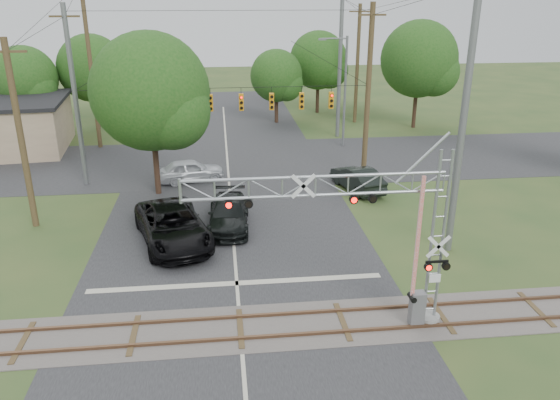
{
  "coord_description": "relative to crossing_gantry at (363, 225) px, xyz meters",
  "views": [
    {
      "loc": [
        -0.47,
        -15.79,
        12.11
      ],
      "look_at": [
        2.15,
        7.5,
        3.12
      ],
      "focal_mm": 35.0,
      "sensor_mm": 36.0,
      "label": 1
    }
  ],
  "objects": [
    {
      "name": "road_main",
      "position": [
        -4.47,
        8.36,
        -4.27
      ],
      "size": [
        14.0,
        90.0,
        0.02
      ],
      "primitive_type": "cube",
      "color": "#262528",
      "rests_on": "ground"
    },
    {
      "name": "treeline",
      "position": [
        -3.49,
        29.11,
        1.34
      ],
      "size": [
        57.98,
        30.14,
        10.06
      ],
      "color": "#342217",
      "rests_on": "ground"
    },
    {
      "name": "ground",
      "position": [
        -4.47,
        -1.64,
        -4.28
      ],
      "size": [
        160.0,
        160.0,
        0.0
      ],
      "primitive_type": "plane",
      "color": "#2E4821",
      "rests_on": "ground"
    },
    {
      "name": "railroad_track",
      "position": [
        -4.47,
        0.36,
        -4.25
      ],
      "size": [
        90.0,
        3.2,
        0.17
      ],
      "color": "#514A46",
      "rests_on": "ground"
    },
    {
      "name": "utility_poles",
      "position": [
        -1.86,
        21.85,
        1.88
      ],
      "size": [
        25.6,
        28.74,
        13.38
      ],
      "color": "#453620",
      "rests_on": "ground"
    },
    {
      "name": "car_dark",
      "position": [
        -4.64,
        10.18,
        -3.52
      ],
      "size": [
        2.42,
        5.39,
        1.53
      ],
      "primitive_type": "imported",
      "rotation": [
        0.0,
        0.0,
        -0.05
      ],
      "color": "black",
      "rests_on": "ground"
    },
    {
      "name": "traffic_signal_span",
      "position": [
        -3.61,
        18.36,
        1.37
      ],
      "size": [
        19.34,
        0.36,
        11.5
      ],
      "color": "slate",
      "rests_on": "ground"
    },
    {
      "name": "sedan_silver",
      "position": [
        -7.02,
        18.22,
        -3.52
      ],
      "size": [
        4.78,
        2.73,
        1.53
      ],
      "primitive_type": "imported",
      "rotation": [
        0.0,
        0.0,
        1.79
      ],
      "color": "silver",
      "rests_on": "ground"
    },
    {
      "name": "pickup_black",
      "position": [
        -7.51,
        8.48,
        -3.35
      ],
      "size": [
        4.8,
        7.33,
        1.87
      ],
      "primitive_type": "imported",
      "rotation": [
        0.0,
        0.0,
        0.27
      ],
      "color": "black",
      "rests_on": "ground"
    },
    {
      "name": "streetlight",
      "position": [
        5.07,
        25.98,
        0.67
      ],
      "size": [
        2.36,
        0.25,
        8.86
      ],
      "color": "slate",
      "rests_on": "ground"
    },
    {
      "name": "road_cross",
      "position": [
        -4.47,
        22.36,
        -4.27
      ],
      "size": [
        90.0,
        12.0,
        0.02
      ],
      "primitive_type": "cube",
      "color": "#262528",
      "rests_on": "ground"
    },
    {
      "name": "crossing_gantry",
      "position": [
        0.0,
        0.0,
        0.0
      ],
      "size": [
        9.74,
        0.89,
        6.99
      ],
      "color": "gray",
      "rests_on": "ground"
    },
    {
      "name": "suv_dark",
      "position": [
        3.79,
        15.24,
        -3.5
      ],
      "size": [
        2.87,
        5.01,
        1.56
      ],
      "primitive_type": "imported",
      "rotation": [
        0.0,
        0.0,
        3.41
      ],
      "color": "black",
      "rests_on": "ground"
    }
  ]
}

